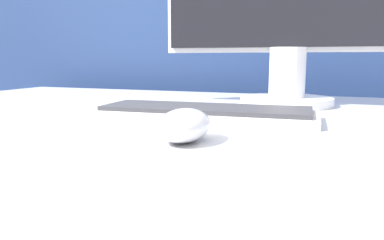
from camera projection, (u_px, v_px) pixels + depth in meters
The scene contains 4 objects.
partition_panel at pixel (266, 99), 1.33m from camera, with size 5.00×0.03×1.43m.
computer_mouse_near at pixel (184, 125), 0.51m from camera, with size 0.07×0.11×0.05m.
keyboard at pixel (205, 113), 0.71m from camera, with size 0.42×0.16×0.02m.
monitor at pixel (290, 1), 0.88m from camera, with size 0.62×0.22×0.47m.
Camera 1 is at (0.21, -0.63, 0.86)m, focal length 35.00 mm.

